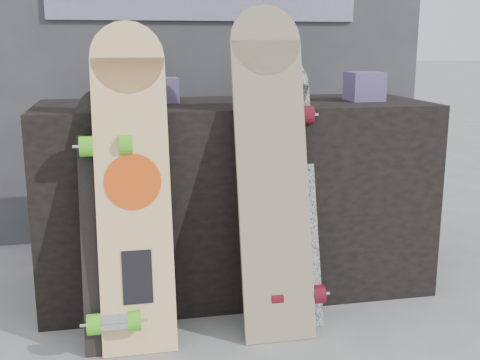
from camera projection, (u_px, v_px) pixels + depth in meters
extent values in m
plane|color=slate|center=(262.00, 337.00, 2.18)|extent=(60.00, 60.00, 0.00)
cube|color=black|center=(235.00, 196.00, 2.57)|extent=(1.60, 0.60, 0.80)
cube|color=#343439|center=(204.00, 31.00, 3.22)|extent=(2.40, 0.20, 2.20)
cube|color=#42356D|center=(156.00, 90.00, 2.46)|extent=(0.18, 0.12, 0.10)
cube|color=#42356D|center=(364.00, 86.00, 2.54)|extent=(0.14, 0.14, 0.12)
cube|color=#D1B78C|center=(277.00, 92.00, 2.64)|extent=(0.22, 0.10, 0.06)
cube|color=beige|center=(134.00, 206.00, 2.06)|extent=(0.25, 0.26, 0.99)
cylinder|color=beige|center=(127.00, 58.00, 2.06)|extent=(0.25, 0.08, 0.25)
cylinder|color=#E44B0E|center=(133.00, 182.00, 2.05)|extent=(0.19, 0.05, 0.19)
cube|color=black|center=(137.00, 277.00, 2.05)|extent=(0.10, 0.05, 0.18)
cube|color=beige|center=(273.00, 190.00, 2.16)|extent=(0.26, 0.29, 1.05)
cylinder|color=beige|center=(265.00, 41.00, 2.17)|extent=(0.26, 0.08, 0.26)
cube|color=white|center=(287.00, 205.00, 2.26)|extent=(0.23, 0.27, 0.89)
cylinder|color=white|center=(279.00, 85.00, 2.29)|extent=(0.23, 0.08, 0.23)
cube|color=silver|center=(295.00, 295.00, 2.21)|extent=(0.09, 0.04, 0.06)
cylinder|color=#560C18|center=(275.00, 298.00, 2.17)|extent=(0.05, 0.07, 0.07)
cylinder|color=#560C18|center=(318.00, 294.00, 2.20)|extent=(0.04, 0.07, 0.07)
cube|color=silver|center=(284.00, 116.00, 2.24)|extent=(0.09, 0.04, 0.06)
cylinder|color=#560C18|center=(265.00, 116.00, 2.20)|extent=(0.05, 0.07, 0.07)
cylinder|color=#560C18|center=(306.00, 115.00, 2.23)|extent=(0.04, 0.07, 0.07)
cube|color=black|center=(110.00, 233.00, 2.09)|extent=(0.20, 0.26, 0.79)
cylinder|color=black|center=(105.00, 116.00, 2.11)|extent=(0.20, 0.07, 0.20)
cube|color=silver|center=(114.00, 322.00, 2.02)|extent=(0.09, 0.04, 0.06)
cylinder|color=#50CE1D|center=(94.00, 324.00, 1.99)|extent=(0.04, 0.07, 0.07)
cylinder|color=#50CE1D|center=(134.00, 321.00, 2.02)|extent=(0.05, 0.07, 0.07)
cube|color=silver|center=(106.00, 147.00, 2.06)|extent=(0.09, 0.04, 0.06)
cylinder|color=#50CE1D|center=(86.00, 146.00, 2.03)|extent=(0.04, 0.07, 0.07)
cylinder|color=#50CE1D|center=(126.00, 145.00, 2.06)|extent=(0.05, 0.07, 0.07)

